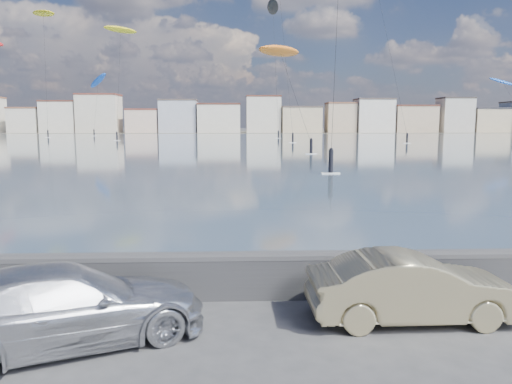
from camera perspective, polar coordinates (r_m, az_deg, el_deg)
ground at (r=8.81m, az=-5.77°, el=-18.10°), size 700.00×700.00×0.00m
bay_water at (r=99.47m, az=-2.57°, el=5.71°), size 500.00×177.00×0.00m
far_shore_strip at (r=207.93m, az=-2.42°, el=6.87°), size 500.00×60.00×0.00m
seawall at (r=11.11m, az=-4.96°, el=-9.27°), size 400.00×0.36×1.08m
far_buildings at (r=193.91m, az=-2.05°, el=8.57°), size 240.79×13.26×14.60m
car_silver at (r=9.48m, az=-20.95°, el=-12.04°), size 5.25×3.75×1.41m
car_champagne at (r=10.35m, az=17.47°, el=-10.41°), size 4.07×1.49×1.33m
kitesurfer_0 at (r=186.94m, az=26.37°, el=11.16°), size 9.59×17.43×19.21m
kitesurfer_3 at (r=151.45m, az=-23.13°, el=18.18°), size 10.15×12.59×34.23m
kitesurfer_4 at (r=134.56m, az=1.95°, el=20.24°), size 3.85×13.66×34.26m
kitesurfer_12 at (r=75.20m, az=2.75°, el=15.71°), size 8.61×18.50×15.23m
kitesurfer_13 at (r=159.85m, az=-17.60°, el=11.96°), size 7.60×10.85×18.64m
kitesurfer_18 at (r=129.16m, az=-15.22°, el=17.34°), size 8.26×20.55×26.68m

